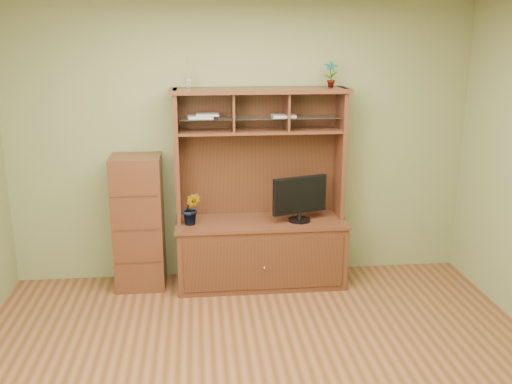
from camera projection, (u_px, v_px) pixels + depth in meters
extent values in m
cube|color=olive|center=(242.00, 143.00, 5.58)|extent=(4.50, 0.02, 2.70)
cube|color=#432213|center=(261.00, 253.00, 5.58)|extent=(1.60, 0.55, 0.62)
cube|color=#33190E|center=(264.00, 264.00, 5.31)|extent=(1.50, 0.01, 0.50)
sphere|color=silver|center=(264.00, 268.00, 5.30)|extent=(0.02, 0.02, 0.02)
cube|color=#432213|center=(261.00, 222.00, 5.49)|extent=(1.64, 0.59, 0.03)
cube|color=#432213|center=(177.00, 156.00, 5.34)|extent=(0.04, 0.35, 1.25)
cube|color=#432213|center=(340.00, 153.00, 5.49)|extent=(0.04, 0.35, 1.25)
cube|color=#33190E|center=(258.00, 151.00, 5.57)|extent=(1.52, 0.02, 1.25)
cube|color=#432213|center=(260.00, 90.00, 5.26)|extent=(1.66, 0.40, 0.04)
cube|color=#432213|center=(260.00, 131.00, 5.36)|extent=(1.52, 0.32, 0.02)
cube|color=#432213|center=(233.00, 112.00, 5.28)|extent=(0.02, 0.31, 0.35)
cube|color=#432213|center=(287.00, 111.00, 5.33)|extent=(0.02, 0.31, 0.35)
cube|color=silver|center=(260.00, 118.00, 5.31)|extent=(1.50, 0.27, 0.01)
cylinder|color=black|center=(299.00, 220.00, 5.46)|extent=(0.21, 0.21, 0.02)
cylinder|color=black|center=(299.00, 216.00, 5.45)|extent=(0.04, 0.04, 0.07)
cube|color=black|center=(300.00, 195.00, 5.40)|extent=(0.54, 0.21, 0.36)
imported|color=#30591E|center=(192.00, 209.00, 5.32)|extent=(0.19, 0.17, 0.31)
imported|color=#286724|center=(331.00, 74.00, 5.28)|extent=(0.13, 0.09, 0.24)
cylinder|color=silver|center=(188.00, 84.00, 5.17)|extent=(0.05, 0.05, 0.09)
cylinder|color=olive|center=(187.00, 69.00, 5.14)|extent=(0.03, 0.03, 0.17)
cube|color=#AFB0B4|center=(200.00, 117.00, 5.26)|extent=(0.24, 0.19, 0.02)
cube|color=#AFB0B4|center=(208.00, 114.00, 5.27)|extent=(0.22, 0.17, 0.02)
cube|color=#AFB0B4|center=(283.00, 116.00, 5.34)|extent=(0.22, 0.18, 0.02)
cube|color=#432213|center=(139.00, 222.00, 5.44)|extent=(0.46, 0.42, 1.29)
cube|color=#33190E|center=(139.00, 262.00, 5.32)|extent=(0.42, 0.01, 0.02)
cube|color=#33190E|center=(137.00, 230.00, 5.24)|extent=(0.42, 0.01, 0.01)
cube|color=#33190E|center=(135.00, 196.00, 5.15)|extent=(0.42, 0.01, 0.01)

